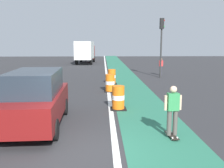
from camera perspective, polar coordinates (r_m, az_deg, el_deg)
name	(u,v)px	position (r m, az deg, el deg)	size (l,w,h in m)	color
ground_plane	(84,150)	(7.40, -6.39, -14.78)	(100.00, 100.00, 0.00)	#2D2D30
bike_lane_strip	(127,83)	(19.06, 3.49, 0.27)	(2.50, 80.00, 0.01)	#286B51
lane_divider_stripe	(108,83)	(18.98, -1.02, 0.25)	(0.20, 80.00, 0.01)	silver
skateboarder_on_lane	(173,110)	(8.20, 13.71, -5.79)	(0.57, 0.82, 1.69)	black
parked_suv_nearest	(36,98)	(9.44, -17.03, -3.18)	(2.06, 4.67, 2.04)	maroon
traffic_barrel_front	(118,98)	(11.41, 1.45, -3.21)	(0.73, 0.73, 1.09)	orange
traffic_barrel_mid	(110,83)	(15.56, -0.46, 0.19)	(0.73, 0.73, 1.09)	orange
traffic_barrel_back	(112,77)	(18.45, -0.05, 1.64)	(0.73, 0.73, 1.09)	orange
delivery_truck_down_block	(85,51)	(37.36, -6.11, 7.54)	(2.62, 7.69, 3.23)	silver
traffic_light_corner	(162,37)	(22.17, 11.27, 10.46)	(0.41, 0.32, 5.10)	#2D2D2D
pedestrian_crossing	(161,66)	(23.81, 11.14, 4.02)	(0.34, 0.20, 1.61)	#33333D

